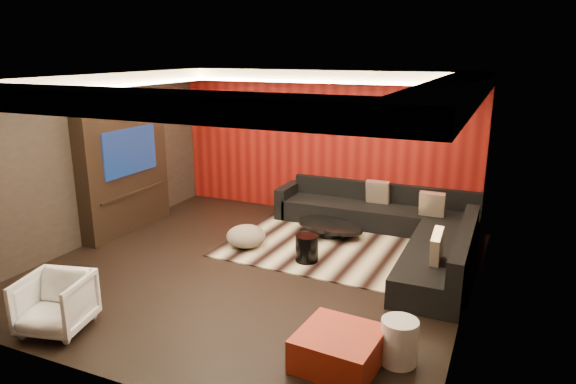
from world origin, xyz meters
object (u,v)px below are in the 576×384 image
at_px(white_side_table, 399,341).
at_px(sectional_sofa, 397,228).
at_px(armchair, 55,303).
at_px(drum_stool, 307,248).
at_px(orange_ottoman, 339,349).
at_px(coffee_table, 330,229).

relative_size(white_side_table, sectional_sofa, 0.13).
relative_size(armchair, sectional_sofa, 0.20).
distance_m(drum_stool, orange_ottoman, 2.67).
bearing_deg(drum_stool, sectional_sofa, 51.90).
xyz_separation_m(white_side_table, orange_ottoman, (-0.56, -0.28, -0.06)).
bearing_deg(sectional_sofa, white_side_table, -77.38).
xyz_separation_m(orange_ottoman, armchair, (-3.20, -0.66, 0.15)).
height_order(coffee_table, drum_stool, drum_stool).
relative_size(drum_stool, armchair, 0.56).
bearing_deg(white_side_table, orange_ottoman, -152.88).
height_order(white_side_table, armchair, armchair).
relative_size(coffee_table, drum_stool, 3.04).
bearing_deg(sectional_sofa, coffee_table, -172.46).
xyz_separation_m(white_side_table, armchair, (-3.76, -0.94, 0.09)).
relative_size(coffee_table, white_side_table, 2.60).
bearing_deg(white_side_table, coffee_table, 120.10).
relative_size(coffee_table, armchair, 1.71).
relative_size(white_side_table, armchair, 0.66).
bearing_deg(sectional_sofa, drum_stool, -128.10).
distance_m(coffee_table, orange_ottoman, 3.80).
bearing_deg(coffee_table, orange_ottoman, -69.34).
distance_m(orange_ottoman, sectional_sofa, 3.71).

